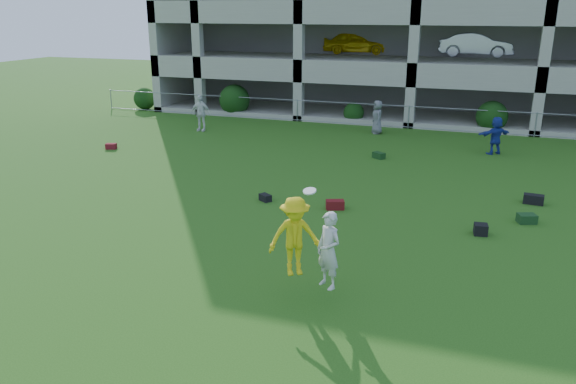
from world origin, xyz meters
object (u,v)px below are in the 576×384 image
at_px(bystander_b, 200,113).
at_px(crate_d, 481,229).
at_px(bystander_d, 496,135).
at_px(parking_garage, 433,6).
at_px(frisbee_contest, 303,240).
at_px(bystander_c, 377,117).

xyz_separation_m(bystander_b, crate_d, (13.61, -9.78, -0.75)).
relative_size(bystander_d, parking_garage, 0.05).
relative_size(bystander_d, crate_d, 4.56).
distance_m(frisbee_contest, parking_garage, 27.68).
distance_m(bystander_b, parking_garage, 16.81).
distance_m(bystander_b, crate_d, 16.78).
xyz_separation_m(bystander_c, bystander_d, (5.46, -2.45, -0.02)).
relative_size(bystander_b, crate_d, 5.12).
height_order(bystander_b, crate_d, bystander_b).
distance_m(crate_d, frisbee_contest, 6.08).
height_order(bystander_b, frisbee_contest, frisbee_contest).
bearing_deg(crate_d, bystander_d, 87.94).
relative_size(crate_d, parking_garage, 0.01).
xyz_separation_m(crate_d, frisbee_contest, (-3.54, -4.81, 1.13)).
height_order(bystander_d, parking_garage, parking_garage).
relative_size(bystander_c, crate_d, 4.66).
bearing_deg(frisbee_contest, crate_d, 53.65).
relative_size(bystander_c, parking_garage, 0.05).
bearing_deg(bystander_c, crate_d, -1.46).
height_order(bystander_b, parking_garage, parking_garage).
distance_m(crate_d, parking_garage, 23.52).
relative_size(bystander_b, bystander_d, 1.12).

